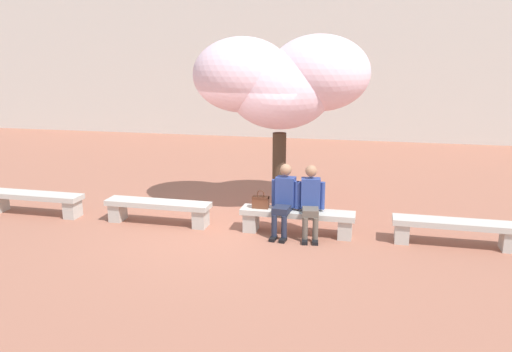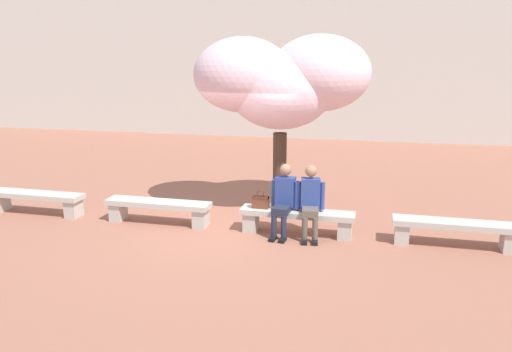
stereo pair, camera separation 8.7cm
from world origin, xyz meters
name	(u,v)px [view 2 (the right image)]	position (x,y,z in m)	size (l,w,h in m)	color
ground_plane	(226,228)	(0.00, 0.00, 0.00)	(100.00, 100.00, 0.00)	#9E604C
stone_bench_west_end	(36,199)	(-4.05, 0.00, 0.31)	(2.07, 0.45, 0.45)	#BCB7AD
stone_bench_near_west	(158,208)	(-1.35, 0.00, 0.31)	(2.07, 0.45, 0.45)	#BCB7AD
stone_bench_center	(297,218)	(1.35, 0.00, 0.31)	(2.07, 0.45, 0.45)	#BCB7AD
stone_bench_near_east	(455,229)	(4.05, 0.00, 0.31)	(2.07, 0.45, 0.45)	#BCB7AD
person_seated_left	(284,197)	(1.11, -0.05, 0.70)	(0.51, 0.71, 1.29)	black
person_seated_right	(310,199)	(1.59, -0.05, 0.70)	(0.51, 0.71, 1.29)	black
handbag	(261,201)	(0.67, 0.00, 0.58)	(0.30, 0.15, 0.34)	brown
cherry_tree_main	(283,80)	(0.80, 1.41, 2.69)	(3.50, 2.29, 3.59)	#473323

